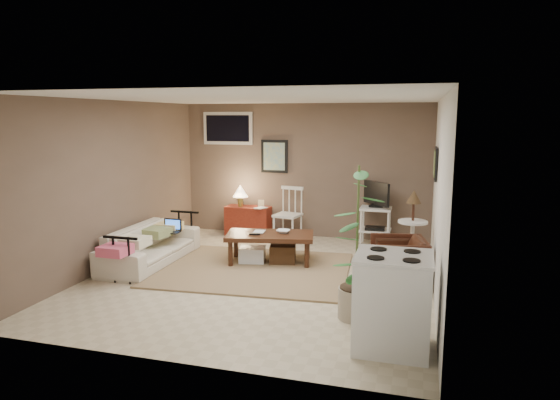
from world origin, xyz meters
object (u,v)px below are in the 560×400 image
(armchair, at_px, (398,259))
(stove, at_px, (392,302))
(side_table, at_px, (413,219))
(coffee_table, at_px, (269,246))
(spindle_chair, at_px, (288,215))
(potted_plant, at_px, (357,237))
(tv_stand, at_px, (376,212))
(sofa, at_px, (150,239))
(red_console, at_px, (248,218))

(armchair, distance_m, stove, 1.88)
(side_table, height_order, stove, side_table)
(coffee_table, xyz_separation_m, spindle_chair, (-0.11, 1.50, 0.17))
(side_table, xyz_separation_m, potted_plant, (-0.54, -2.13, 0.20))
(armchair, xyz_separation_m, stove, (0.03, -1.88, 0.11))
(coffee_table, bearing_deg, armchair, -13.11)
(tv_stand, relative_size, stove, 1.18)
(stove, bearing_deg, sofa, 152.93)
(coffee_table, height_order, sofa, sofa)
(tv_stand, bearing_deg, potted_plant, -88.52)
(spindle_chair, xyz_separation_m, side_table, (2.15, -1.06, 0.26))
(coffee_table, height_order, stove, stove)
(coffee_table, distance_m, potted_plant, 2.35)
(red_console, relative_size, stove, 1.02)
(sofa, relative_size, side_table, 1.67)
(side_table, bearing_deg, coffee_table, -167.98)
(tv_stand, height_order, potted_plant, potted_plant)
(side_table, distance_m, armchair, 0.95)
(stove, bearing_deg, coffee_table, 129.60)
(armchair, height_order, potted_plant, potted_plant)
(sofa, xyz_separation_m, red_console, (0.80, 2.06, -0.04))
(coffee_table, relative_size, spindle_chair, 1.47)
(red_console, relative_size, armchair, 1.35)
(sofa, distance_m, red_console, 2.21)
(coffee_table, bearing_deg, red_console, 119.64)
(red_console, height_order, armchair, red_console)
(sofa, relative_size, armchair, 2.72)
(sofa, xyz_separation_m, stove, (3.63, -1.85, 0.09))
(coffee_table, height_order, spindle_chair, spindle_chair)
(sofa, distance_m, tv_stand, 3.71)
(red_console, relative_size, potted_plant, 0.55)
(red_console, height_order, stove, red_console)
(sofa, relative_size, tv_stand, 1.73)
(armchair, bearing_deg, sofa, -100.90)
(sofa, height_order, tv_stand, tv_stand)
(side_table, distance_m, potted_plant, 2.21)
(sofa, distance_m, side_table, 3.87)
(sofa, distance_m, stove, 4.07)
(side_table, relative_size, stove, 1.23)
(sofa, distance_m, armchair, 3.60)
(red_console, xyz_separation_m, potted_plant, (2.41, -3.29, 0.58))
(red_console, distance_m, potted_plant, 4.12)
(side_table, height_order, armchair, side_table)
(coffee_table, xyz_separation_m, tv_stand, (1.42, 1.52, 0.31))
(stove, bearing_deg, red_console, 125.82)
(tv_stand, xyz_separation_m, potted_plant, (0.08, -3.22, 0.33))
(spindle_chair, distance_m, potted_plant, 3.61)
(red_console, distance_m, spindle_chair, 0.81)
(coffee_table, xyz_separation_m, side_table, (2.04, 0.43, 0.43))
(potted_plant, bearing_deg, coffee_table, 131.44)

